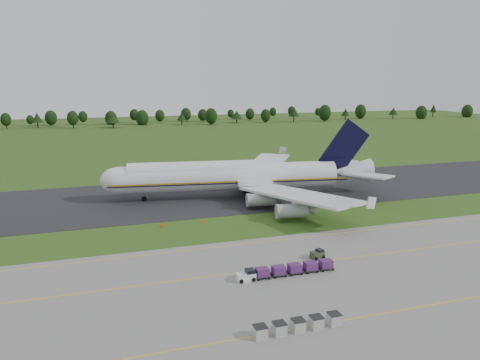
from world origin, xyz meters
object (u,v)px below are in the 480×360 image
object	(u,v)px
edge_markers	(183,223)
baggage_train	(285,270)
aircraft	(235,176)
utility_cart	(317,255)
uld_row	(298,325)

from	to	relation	value
edge_markers	baggage_train	bearing A→B (deg)	-71.90
baggage_train	aircraft	bearing A→B (deg)	81.53
aircraft	edge_markers	bearing A→B (deg)	-132.88
baggage_train	utility_cart	xyz separation A→B (m)	(7.93, 4.67, -0.27)
utility_cart	edge_markers	bearing A→B (deg)	124.97
uld_row	edge_markers	distance (m)	45.79
aircraft	edge_markers	xyz separation A→B (m)	(-17.05, -18.36, -5.31)
utility_cart	edge_markers	world-z (taller)	utility_cart
aircraft	utility_cart	world-z (taller)	aircraft
baggage_train	edge_markers	world-z (taller)	baggage_train
uld_row	utility_cart	bearing A→B (deg)	57.39
baggage_train	edge_markers	size ratio (longest dim) A/B	1.69
aircraft	baggage_train	bearing A→B (deg)	-98.47
aircraft	edge_markers	distance (m)	25.61
baggage_train	uld_row	size ratio (longest dim) A/B	1.41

